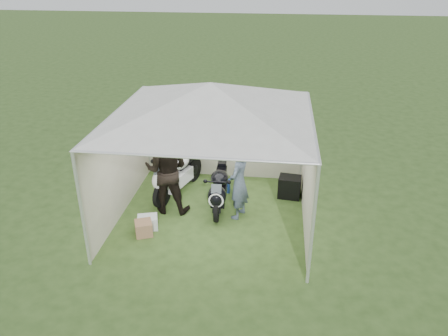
{
  "coord_description": "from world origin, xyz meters",
  "views": [
    {
      "loc": [
        1.31,
        -8.2,
        5.15
      ],
      "look_at": [
        0.22,
        0.35,
        1.01
      ],
      "focal_mm": 35.0,
      "sensor_mm": 36.0,
      "label": 1
    }
  ],
  "objects_px": {
    "equipment_box": "(290,187)",
    "crate_1": "(144,228)",
    "motorcycle_white": "(175,173)",
    "motorcycle_black": "(219,189)",
    "person_dark_jacket": "(167,170)",
    "canopy_tent": "(211,103)",
    "person_blue_jacket": "(239,183)",
    "paddock_stand": "(222,186)",
    "crate_0": "(148,222)"
  },
  "relations": [
    {
      "from": "person_dark_jacket",
      "to": "equipment_box",
      "type": "distance_m",
      "value": 2.97
    },
    {
      "from": "motorcycle_black",
      "to": "person_dark_jacket",
      "type": "xyz_separation_m",
      "value": [
        -1.12,
        -0.21,
        0.51
      ]
    },
    {
      "from": "paddock_stand",
      "to": "crate_1",
      "type": "bearing_deg",
      "value": -123.41
    },
    {
      "from": "canopy_tent",
      "to": "person_dark_jacket",
      "type": "bearing_deg",
      "value": 175.48
    },
    {
      "from": "paddock_stand",
      "to": "equipment_box",
      "type": "height_order",
      "value": "equipment_box"
    },
    {
      "from": "paddock_stand",
      "to": "crate_0",
      "type": "relative_size",
      "value": 0.92
    },
    {
      "from": "canopy_tent",
      "to": "person_blue_jacket",
      "type": "height_order",
      "value": "canopy_tent"
    },
    {
      "from": "paddock_stand",
      "to": "person_blue_jacket",
      "type": "relative_size",
      "value": 0.23
    },
    {
      "from": "motorcycle_white",
      "to": "motorcycle_black",
      "type": "distance_m",
      "value": 1.22
    },
    {
      "from": "equipment_box",
      "to": "crate_1",
      "type": "relative_size",
      "value": 1.53
    },
    {
      "from": "motorcycle_black",
      "to": "crate_1",
      "type": "distance_m",
      "value": 1.9
    },
    {
      "from": "canopy_tent",
      "to": "crate_1",
      "type": "bearing_deg",
      "value": -143.28
    },
    {
      "from": "canopy_tent",
      "to": "motorcycle_black",
      "type": "relative_size",
      "value": 3.13
    },
    {
      "from": "motorcycle_black",
      "to": "crate_0",
      "type": "xyz_separation_m",
      "value": [
        -1.38,
        -1.0,
        -0.36
      ]
    },
    {
      "from": "canopy_tent",
      "to": "motorcycle_black",
      "type": "xyz_separation_m",
      "value": [
        0.11,
        0.29,
        -2.08
      ]
    },
    {
      "from": "motorcycle_black",
      "to": "crate_0",
      "type": "height_order",
      "value": "motorcycle_black"
    },
    {
      "from": "canopy_tent",
      "to": "equipment_box",
      "type": "bearing_deg",
      "value": 31.54
    },
    {
      "from": "motorcycle_white",
      "to": "person_blue_jacket",
      "type": "bearing_deg",
      "value": -8.13
    },
    {
      "from": "paddock_stand",
      "to": "crate_0",
      "type": "height_order",
      "value": "paddock_stand"
    },
    {
      "from": "motorcycle_black",
      "to": "canopy_tent",
      "type": "bearing_deg",
      "value": -113.42
    },
    {
      "from": "motorcycle_black",
      "to": "equipment_box",
      "type": "distance_m",
      "value": 1.78
    },
    {
      "from": "motorcycle_white",
      "to": "paddock_stand",
      "type": "distance_m",
      "value": 1.21
    },
    {
      "from": "motorcycle_black",
      "to": "paddock_stand",
      "type": "xyz_separation_m",
      "value": [
        -0.03,
        0.82,
        -0.35
      ]
    },
    {
      "from": "person_dark_jacket",
      "to": "crate_1",
      "type": "relative_size",
      "value": 5.96
    },
    {
      "from": "paddock_stand",
      "to": "equipment_box",
      "type": "relative_size",
      "value": 0.74
    },
    {
      "from": "motorcycle_white",
      "to": "person_dark_jacket",
      "type": "height_order",
      "value": "person_dark_jacket"
    },
    {
      "from": "person_blue_jacket",
      "to": "equipment_box",
      "type": "bearing_deg",
      "value": 151.65
    },
    {
      "from": "canopy_tent",
      "to": "person_dark_jacket",
      "type": "distance_m",
      "value": 1.87
    },
    {
      "from": "motorcycle_black",
      "to": "person_blue_jacket",
      "type": "xyz_separation_m",
      "value": [
        0.47,
        -0.28,
        0.33
      ]
    },
    {
      "from": "canopy_tent",
      "to": "person_blue_jacket",
      "type": "bearing_deg",
      "value": 1.17
    },
    {
      "from": "paddock_stand",
      "to": "motorcycle_black",
      "type": "bearing_deg",
      "value": -87.74
    },
    {
      "from": "person_dark_jacket",
      "to": "crate_0",
      "type": "distance_m",
      "value": 1.2
    },
    {
      "from": "motorcycle_white",
      "to": "equipment_box",
      "type": "distance_m",
      "value": 2.73
    },
    {
      "from": "motorcycle_white",
      "to": "crate_0",
      "type": "height_order",
      "value": "motorcycle_white"
    },
    {
      "from": "motorcycle_white",
      "to": "person_dark_jacket",
      "type": "distance_m",
      "value": 0.82
    },
    {
      "from": "equipment_box",
      "to": "crate_0",
      "type": "bearing_deg",
      "value": -149.38
    },
    {
      "from": "canopy_tent",
      "to": "equipment_box",
      "type": "xyz_separation_m",
      "value": [
        1.7,
        1.04,
        -2.32
      ]
    },
    {
      "from": "crate_1",
      "to": "person_dark_jacket",
      "type": "bearing_deg",
      "value": 75.08
    },
    {
      "from": "canopy_tent",
      "to": "crate_0",
      "type": "distance_m",
      "value": 2.84
    },
    {
      "from": "person_blue_jacket",
      "to": "crate_0",
      "type": "bearing_deg",
      "value": -49.74
    },
    {
      "from": "person_dark_jacket",
      "to": "crate_0",
      "type": "bearing_deg",
      "value": 71.57
    },
    {
      "from": "crate_1",
      "to": "paddock_stand",
      "type": "bearing_deg",
      "value": 56.59
    },
    {
      "from": "motorcycle_black",
      "to": "equipment_box",
      "type": "height_order",
      "value": "motorcycle_black"
    },
    {
      "from": "paddock_stand",
      "to": "crate_0",
      "type": "bearing_deg",
      "value": -126.49
    },
    {
      "from": "paddock_stand",
      "to": "crate_1",
      "type": "distance_m",
      "value": 2.47
    },
    {
      "from": "person_dark_jacket",
      "to": "equipment_box",
      "type": "height_order",
      "value": "person_dark_jacket"
    },
    {
      "from": "person_dark_jacket",
      "to": "equipment_box",
      "type": "relative_size",
      "value": 3.91
    },
    {
      "from": "canopy_tent",
      "to": "person_blue_jacket",
      "type": "xyz_separation_m",
      "value": [
        0.59,
        0.01,
        -1.75
      ]
    },
    {
      "from": "person_dark_jacket",
      "to": "crate_0",
      "type": "relative_size",
      "value": 4.87
    },
    {
      "from": "crate_0",
      "to": "crate_1",
      "type": "relative_size",
      "value": 1.22
    }
  ]
}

